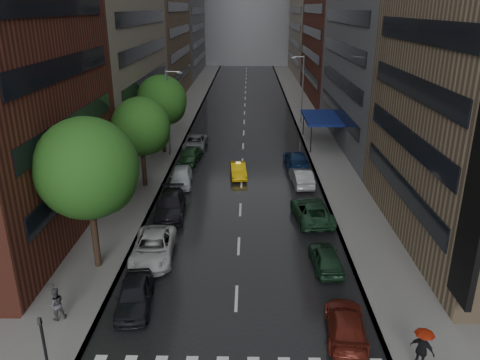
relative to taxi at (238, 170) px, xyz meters
name	(u,v)px	position (x,y,z in m)	size (l,w,h in m)	color
ground	(234,348)	(0.34, -23.70, -0.65)	(220.00, 220.00, 0.00)	gray
road	(244,116)	(0.34, 26.30, -0.65)	(14.00, 140.00, 0.01)	black
sidewalk_left	(184,115)	(-8.66, 26.30, -0.58)	(4.00, 140.00, 0.15)	gray
sidewalk_right	(306,115)	(9.34, 26.30, -0.58)	(4.00, 140.00, 0.15)	gray
buildings_left	(148,0)	(-14.66, 35.09, 15.33)	(8.00, 108.00, 38.00)	maroon
buildings_right	(346,7)	(15.34, 33.00, 14.38)	(8.05, 109.10, 36.00)	#937A5B
building_far	(247,3)	(0.34, 94.30, 15.35)	(40.00, 14.00, 32.00)	slate
tree_near	(87,169)	(-8.26, -16.57, 5.81)	(5.92, 5.92, 9.43)	#382619
tree_mid	(141,127)	(-8.26, -2.76, 4.84)	(5.04, 5.04, 8.03)	#382619
tree_far	(162,100)	(-8.26, 7.43, 5.16)	(5.33, 5.33, 8.49)	#382619
taxi	(238,170)	(0.00, 0.00, 0.00)	(1.38, 3.97, 1.31)	#DDAB0B
parked_cars_left	(176,191)	(-5.06, -5.61, 0.12)	(2.85, 34.66, 1.60)	black
parked_cars_right	(310,203)	(5.74, -8.06, 0.09)	(3.08, 30.92, 1.57)	maroon
ped_black_umbrella	(55,298)	(-8.73, -21.86, 0.72)	(1.09, 1.04, 2.09)	#46454A
ped_red_umbrella	(423,346)	(8.58, -24.97, 0.67)	(1.11, 1.08, 2.01)	black
traffic_light	(44,346)	(-7.26, -26.38, 1.57)	(0.18, 0.15, 3.45)	black
street_lamp_left	(169,111)	(-7.38, 6.30, 4.24)	(1.74, 0.22, 9.00)	gray
street_lamp_right	(302,88)	(8.06, 21.30, 4.24)	(1.74, 0.22, 9.00)	gray
awning	(321,118)	(9.32, 11.30, 2.48)	(4.00, 8.00, 3.12)	navy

